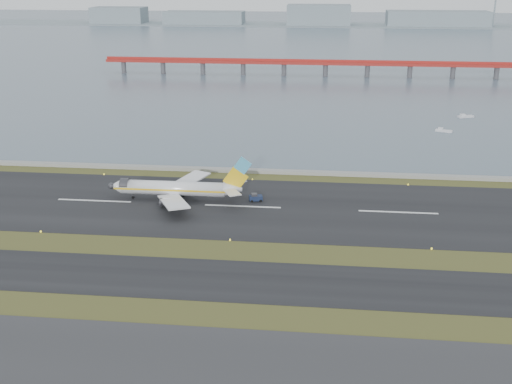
% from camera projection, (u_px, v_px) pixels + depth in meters
% --- Properties ---
extents(ground, '(1000.00, 1000.00, 0.00)m').
position_uv_depth(ground, '(225.00, 255.00, 139.11)').
color(ground, '#304117').
rests_on(ground, ground).
extents(taxiway_strip, '(1000.00, 18.00, 0.10)m').
position_uv_depth(taxiway_strip, '(216.00, 279.00, 127.83)').
color(taxiway_strip, black).
rests_on(taxiway_strip, ground).
extents(runway_strip, '(1000.00, 45.00, 0.10)m').
position_uv_depth(runway_strip, '(243.00, 206.00, 167.27)').
color(runway_strip, black).
rests_on(runway_strip, ground).
extents(seawall, '(1000.00, 2.50, 1.00)m').
position_uv_depth(seawall, '(255.00, 171.00, 195.30)').
color(seawall, '#999A94').
rests_on(seawall, ground).
extents(bay_water, '(1400.00, 800.00, 1.30)m').
position_uv_depth(bay_water, '(304.00, 39.00, 571.13)').
color(bay_water, '#475766').
rests_on(bay_water, ground).
extents(red_pier, '(260.00, 5.00, 10.20)m').
position_uv_depth(red_pier, '(326.00, 64.00, 369.47)').
color(red_pier, maroon).
rests_on(red_pier, ground).
extents(far_shoreline, '(1400.00, 80.00, 60.50)m').
position_uv_depth(far_shoreline, '(322.00, 19.00, 718.02)').
color(far_shoreline, gray).
rests_on(far_shoreline, ground).
extents(airliner, '(38.52, 32.89, 12.80)m').
position_uv_depth(airliner, '(178.00, 188.00, 170.47)').
color(airliner, white).
rests_on(airliner, ground).
extents(pushback_tug, '(3.84, 2.77, 2.22)m').
position_uv_depth(pushback_tug, '(256.00, 198.00, 170.70)').
color(pushback_tug, '#16213E').
rests_on(pushback_tug, ground).
extents(workboat_near, '(6.53, 4.04, 1.52)m').
position_uv_depth(workboat_near, '(443.00, 131.00, 244.53)').
color(workboat_near, silver).
rests_on(workboat_near, ground).
extents(workboat_far, '(7.01, 4.32, 1.63)m').
position_uv_depth(workboat_far, '(465.00, 116.00, 268.02)').
color(workboat_far, silver).
rests_on(workboat_far, ground).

